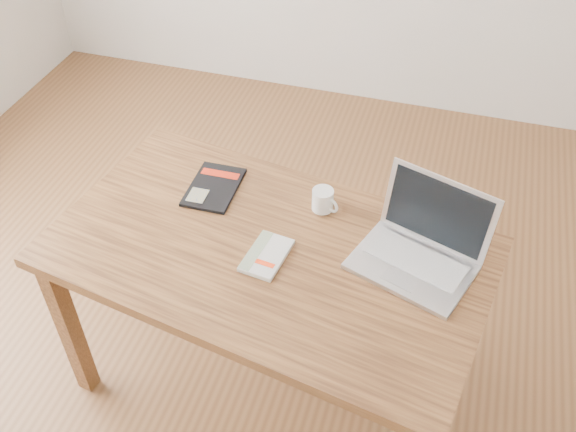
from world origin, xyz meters
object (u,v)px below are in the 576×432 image
(white_guidebook, at_px, (267,255))
(black_guidebook, at_px, (214,187))
(coffee_mug, at_px, (323,200))
(laptop, at_px, (421,247))
(desk, at_px, (268,267))

(white_guidebook, height_order, black_guidebook, white_guidebook)
(black_guidebook, bearing_deg, coffee_mug, -0.31)
(white_guidebook, relative_size, coffee_mug, 2.00)
(white_guidebook, distance_m, laptop, 0.48)
(desk, relative_size, white_guidebook, 7.53)
(black_guidebook, distance_m, coffee_mug, 0.40)
(laptop, relative_size, coffee_mug, 4.32)
(black_guidebook, relative_size, laptop, 0.58)
(coffee_mug, bearing_deg, desk, -88.50)
(white_guidebook, bearing_deg, laptop, 23.20)
(white_guidebook, xyz_separation_m, black_guidebook, (-0.28, 0.27, -0.00))
(black_guidebook, distance_m, laptop, 0.76)
(white_guidebook, xyz_separation_m, laptop, (0.46, 0.13, 0.05))
(coffee_mug, bearing_deg, black_guidebook, -149.86)
(white_guidebook, bearing_deg, desk, 109.99)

